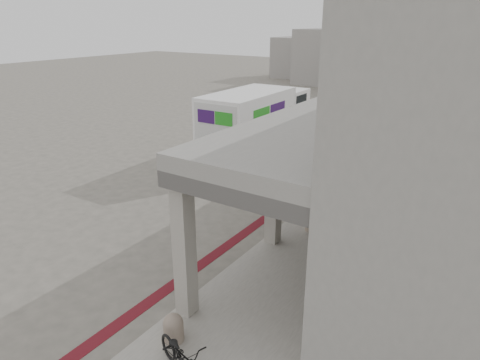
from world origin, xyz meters
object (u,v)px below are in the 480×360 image
Objects in this scene: fedex_truck at (258,121)px; bicycle_black at (182,357)px; bench at (372,265)px; utility_cabinet at (366,222)px.

fedex_truck is 14.59m from bicycle_black.
fedex_truck reaches higher than bench.
fedex_truck is at bearing 46.14° from bicycle_black.
fedex_truck is 8.70× the size of utility_cabinet.
utility_cabinet is (-0.90, 2.19, 0.10)m from bench.
bicycle_black is at bearing -65.42° from fedex_truck.
fedex_truck reaches higher than utility_cabinet.
bicycle_black is at bearing -90.85° from utility_cabinet.
fedex_truck reaches higher than bicycle_black.
utility_cabinet is 0.55× the size of bicycle_black.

